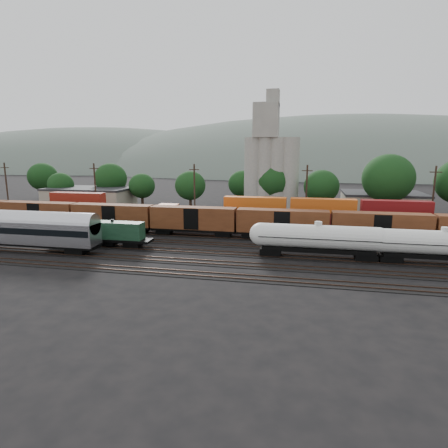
% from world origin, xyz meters
% --- Properties ---
extents(ground, '(600.00, 600.00, 0.00)m').
position_xyz_m(ground, '(0.00, 0.00, 0.00)').
color(ground, black).
extents(tracks, '(180.00, 33.20, 0.20)m').
position_xyz_m(tracks, '(0.00, 0.00, 0.05)').
color(tracks, black).
rests_on(tracks, ground).
extents(green_locomotive, '(16.31, 2.88, 4.32)m').
position_xyz_m(green_locomotive, '(-20.11, -5.00, 2.47)').
color(green_locomotive, black).
rests_on(green_locomotive, ground).
extents(tank_car_a, '(18.94, 3.39, 4.96)m').
position_xyz_m(tank_car_a, '(13.56, -5.00, 2.93)').
color(tank_car_a, white).
rests_on(tank_car_a, ground).
extents(tank_car_b, '(18.48, 3.31, 4.84)m').
position_xyz_m(tank_car_b, '(29.38, -5.00, 2.86)').
color(tank_car_b, white).
rests_on(tank_car_b, ground).
extents(passenger_coach, '(25.83, 3.19, 5.87)m').
position_xyz_m(passenger_coach, '(-30.06, -10.00, 3.57)').
color(passenger_coach, silver).
rests_on(passenger_coach, ground).
extents(orange_locomotive, '(17.91, 2.99, 4.48)m').
position_xyz_m(orange_locomotive, '(-9.27, 10.00, 2.55)').
color(orange_locomotive, black).
rests_on(orange_locomotive, ground).
extents(boxcar_string, '(138.20, 2.90, 4.20)m').
position_xyz_m(boxcar_string, '(-7.25, 5.00, 3.12)').
color(boxcar_string, black).
rests_on(boxcar_string, ground).
extents(container_wall, '(178.40, 2.60, 5.80)m').
position_xyz_m(container_wall, '(10.73, 15.00, 2.54)').
color(container_wall, black).
rests_on(container_wall, ground).
extents(grain_silo, '(13.40, 5.00, 29.00)m').
position_xyz_m(grain_silo, '(3.28, 36.00, 11.26)').
color(grain_silo, gray).
rests_on(grain_silo, ground).
extents(industrial_sheds, '(119.38, 17.26, 5.10)m').
position_xyz_m(industrial_sheds, '(6.63, 35.25, 2.56)').
color(industrial_sheds, '#9E937F').
rests_on(industrial_sheds, ground).
extents(tree_band, '(167.89, 22.92, 14.16)m').
position_xyz_m(tree_band, '(3.57, 35.54, 7.26)').
color(tree_band, black).
rests_on(tree_band, ground).
extents(utility_poles, '(122.20, 0.36, 12.00)m').
position_xyz_m(utility_poles, '(0.00, 22.00, 6.21)').
color(utility_poles, black).
rests_on(utility_poles, ground).
extents(distant_hills, '(860.00, 286.00, 130.00)m').
position_xyz_m(distant_hills, '(23.92, 260.00, -20.56)').
color(distant_hills, '#59665B').
rests_on(distant_hills, ground).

